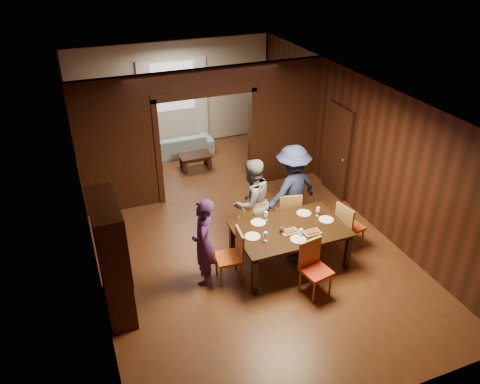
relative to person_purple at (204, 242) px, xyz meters
name	(u,v)px	position (x,y,z in m)	size (l,w,h in m)	color
floor	(232,227)	(1.02, 1.37, -0.81)	(9.00, 9.00, 0.00)	#522A17
ceiling	(231,91)	(1.02, 1.37, 2.09)	(5.50, 9.00, 0.02)	silver
room_walls	(202,127)	(1.02, 3.25, 0.70)	(5.52, 9.01, 2.90)	black
person_purple	(204,242)	(0.00, 0.00, 0.00)	(0.59, 0.39, 1.62)	#421F5B
person_grey	(252,202)	(1.22, 0.81, 0.07)	(0.85, 0.66, 1.75)	#5C5C63
person_navy	(292,190)	(2.10, 0.87, 0.12)	(1.20, 0.69, 1.86)	#1C2347
sofa	(177,145)	(0.88, 5.22, -0.53)	(1.91, 0.75, 0.56)	#8FAFBC
serving_bowl	(297,223)	(1.74, -0.04, -0.01)	(0.32, 0.32, 0.08)	black
dining_table	(289,245)	(1.58, -0.09, -0.43)	(1.97, 1.23, 0.76)	black
coffee_table	(195,162)	(1.09, 4.20, -0.61)	(0.80, 0.50, 0.40)	black
chair_left	(229,256)	(0.40, -0.12, -0.32)	(0.44, 0.44, 0.97)	#CF5113
chair_right	(350,225)	(2.89, -0.07, -0.32)	(0.44, 0.44, 0.97)	red
chair_far_l	(251,220)	(1.20, 0.80, -0.32)	(0.44, 0.44, 0.97)	#CB5D13
chair_far_r	(288,212)	(1.99, 0.79, -0.32)	(0.44, 0.44, 0.97)	red
chair_near	(316,270)	(1.63, -0.99, -0.32)	(0.44, 0.44, 0.97)	red
hutch	(112,258)	(-1.51, -0.13, 0.19)	(0.40, 1.20, 2.00)	black
door_right	(337,151)	(3.72, 1.87, 0.24)	(0.06, 0.90, 2.10)	black
window_far	(173,87)	(1.02, 5.81, 0.89)	(1.20, 0.03, 1.30)	silver
curtain_left	(147,107)	(0.27, 5.77, 0.44)	(0.35, 0.06, 2.40)	white
curtain_right	(201,100)	(1.77, 5.77, 0.44)	(0.35, 0.06, 2.40)	white
plate_left	(253,236)	(0.86, -0.09, -0.04)	(0.27, 0.27, 0.01)	white
plate_far_l	(258,222)	(1.12, 0.28, -0.04)	(0.27, 0.27, 0.01)	white
plate_far_r	(304,213)	(2.04, 0.25, -0.04)	(0.27, 0.27, 0.01)	silver
plate_right	(326,219)	(2.32, -0.09, -0.04)	(0.27, 0.27, 0.01)	white
plate_near	(298,239)	(1.55, -0.45, -0.04)	(0.27, 0.27, 0.01)	silver
platter_a	(290,231)	(1.52, -0.19, -0.03)	(0.30, 0.20, 0.04)	gray
platter_b	(312,232)	(1.87, -0.36, -0.03)	(0.30, 0.20, 0.04)	slate
wineglass_left	(266,237)	(1.01, -0.29, 0.04)	(0.08, 0.08, 0.18)	silver
wineglass_far	(266,216)	(1.29, 0.30, 0.04)	(0.08, 0.08, 0.18)	silver
wineglass_right	(318,212)	(2.24, 0.09, 0.04)	(0.08, 0.08, 0.18)	silver
tumbler	(301,233)	(1.64, -0.37, 0.02)	(0.07, 0.07, 0.14)	white
condiment_jar	(282,230)	(1.38, -0.16, 0.01)	(0.08, 0.08, 0.11)	#542413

